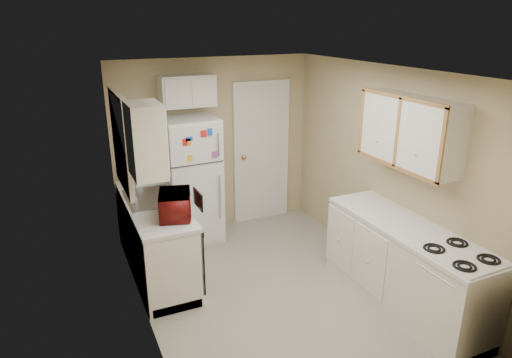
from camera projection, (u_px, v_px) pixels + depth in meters
name	position (u px, v px, depth m)	size (l,w,h in m)	color
floor	(274.00, 289.00, 5.12)	(3.80, 3.80, 0.00)	#B1ADA4
ceiling	(278.00, 71.00, 4.33)	(3.80, 3.80, 0.00)	white
wall_left	(139.00, 211.00, 4.18)	(3.80, 3.80, 0.00)	tan
wall_right	(384.00, 172.00, 5.27)	(3.80, 3.80, 0.00)	tan
wall_back	(215.00, 145.00, 6.36)	(2.80, 2.80, 0.00)	tan
wall_front	(401.00, 279.00, 3.09)	(2.80, 2.80, 0.00)	tan
left_counter	(156.00, 238.00, 5.32)	(0.60, 1.80, 0.90)	silver
dishwasher	(195.00, 253.00, 4.90)	(0.03, 0.58, 0.72)	black
sink	(151.00, 201.00, 5.31)	(0.54, 0.74, 0.16)	gray
microwave	(175.00, 203.00, 4.76)	(0.26, 0.47, 0.32)	maroon
soap_bottle	(138.00, 178.00, 5.66)	(0.08, 0.08, 0.18)	silver
window_blinds	(122.00, 142.00, 4.97)	(0.10, 0.98, 1.08)	silver
upper_cabinet_left	(146.00, 140.00, 4.23)	(0.30, 0.45, 0.70)	silver
refrigerator	(190.00, 180.00, 6.04)	(0.70, 0.68, 1.69)	silver
cabinet_over_fridge	(187.00, 91.00, 5.81)	(0.70, 0.30, 0.40)	silver
interior_door	(261.00, 153.00, 6.65)	(0.86, 0.06, 2.08)	silver
right_counter	(404.00, 266.00, 4.71)	(0.60, 2.00, 0.90)	silver
stove	(452.00, 305.00, 4.17)	(0.53, 0.65, 0.79)	silver
upper_cabinet_right	(410.00, 131.00, 4.58)	(0.30, 1.20, 0.70)	silver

